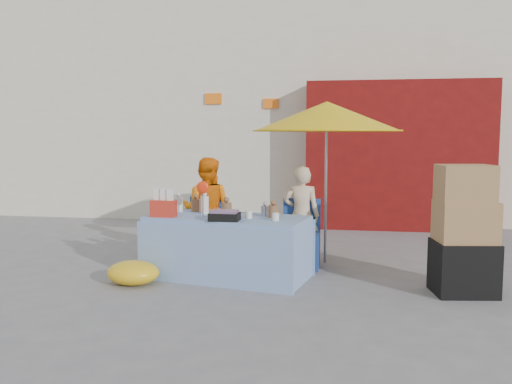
% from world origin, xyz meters
% --- Properties ---
extents(ground, '(80.00, 80.00, 0.00)m').
position_xyz_m(ground, '(0.00, 0.00, 0.00)').
color(ground, slate).
rests_on(ground, ground).
extents(backdrop, '(14.00, 8.00, 7.80)m').
position_xyz_m(backdrop, '(0.52, 7.52, 3.10)').
color(backdrop, silver).
rests_on(backdrop, ground).
extents(market_table, '(2.02, 1.23, 1.14)m').
position_xyz_m(market_table, '(-0.06, 0.47, 0.37)').
color(market_table, '#7F97CC').
rests_on(market_table, ground).
extents(chair_left, '(0.48, 0.47, 0.85)m').
position_xyz_m(chair_left, '(-0.50, 1.11, 0.26)').
color(chair_left, navy).
rests_on(chair_left, ground).
extents(chair_right, '(0.48, 0.47, 0.85)m').
position_xyz_m(chair_right, '(0.75, 1.11, 0.26)').
color(chair_right, navy).
rests_on(chair_right, ground).
extents(vendor_orange, '(0.67, 0.52, 1.37)m').
position_xyz_m(vendor_orange, '(-0.50, 1.25, 0.69)').
color(vendor_orange, orange).
rests_on(vendor_orange, ground).
extents(vendor_beige, '(0.47, 0.31, 1.28)m').
position_xyz_m(vendor_beige, '(0.75, 1.25, 0.64)').
color(vendor_beige, beige).
rests_on(vendor_beige, ground).
extents(umbrella, '(1.90, 1.90, 2.09)m').
position_xyz_m(umbrella, '(1.05, 1.40, 1.89)').
color(umbrella, gray).
rests_on(umbrella, ground).
extents(box_stack, '(0.68, 0.59, 1.36)m').
position_xyz_m(box_stack, '(2.53, 0.22, 0.63)').
color(box_stack, black).
rests_on(box_stack, ground).
extents(tarp_bundle, '(0.64, 0.54, 0.27)m').
position_xyz_m(tarp_bundle, '(-1.03, -0.01, 0.13)').
color(tarp_bundle, gold).
rests_on(tarp_bundle, ground).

